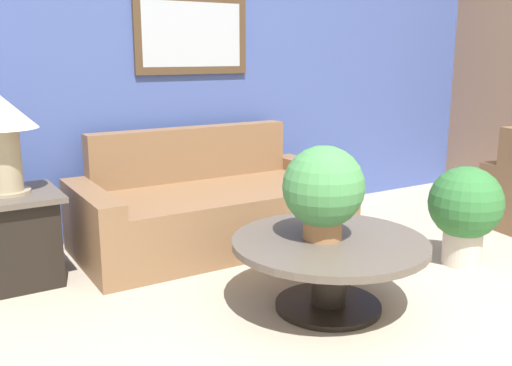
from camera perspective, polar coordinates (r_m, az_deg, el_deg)
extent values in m
cube|color=#42569E|center=(4.97, -1.66, 11.46)|extent=(7.33, 0.06, 2.60)
cube|color=#4C3823|center=(4.72, -6.42, 14.54)|extent=(0.97, 0.03, 0.62)
cube|color=#B2BCC6|center=(4.71, -6.35, 14.54)|extent=(0.85, 0.01, 0.50)
cube|color=brown|center=(4.31, -4.10, -3.38)|extent=(1.66, 0.97, 0.44)
cube|color=brown|center=(4.57, -6.53, 2.98)|extent=(1.66, 0.16, 0.41)
cube|color=brown|center=(3.98, -16.01, -4.50)|extent=(0.18, 0.97, 0.54)
cube|color=brown|center=(4.78, 5.76, -1.18)|extent=(0.18, 0.97, 0.54)
cylinder|color=black|center=(3.36, 7.20, -12.03)|extent=(0.60, 0.60, 0.03)
cylinder|color=black|center=(3.29, 7.29, -9.09)|extent=(0.20, 0.20, 0.34)
cylinder|color=brown|center=(3.22, 7.39, -5.94)|extent=(1.10, 1.10, 0.04)
cube|color=black|center=(3.90, -23.13, -5.36)|extent=(0.50, 0.50, 0.55)
cube|color=brown|center=(3.83, -23.51, -1.22)|extent=(0.59, 0.59, 0.03)
cylinder|color=tan|center=(3.82, -23.55, -0.82)|extent=(0.27, 0.27, 0.02)
cylinder|color=tan|center=(3.78, -23.82, 2.15)|extent=(0.19, 0.19, 0.38)
cone|color=beige|center=(3.74, -24.23, 6.56)|extent=(0.43, 0.43, 0.20)
cylinder|color=#9E6B42|center=(3.21, 6.65, -4.44)|extent=(0.22, 0.22, 0.13)
sphere|color=#428447|center=(3.14, 6.76, -0.37)|extent=(0.45, 0.45, 0.45)
cylinder|color=beige|center=(4.19, 19.90, -5.98)|extent=(0.26, 0.26, 0.25)
sphere|color=#2D6B33|center=(4.11, 20.23, -1.87)|extent=(0.50, 0.50, 0.50)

